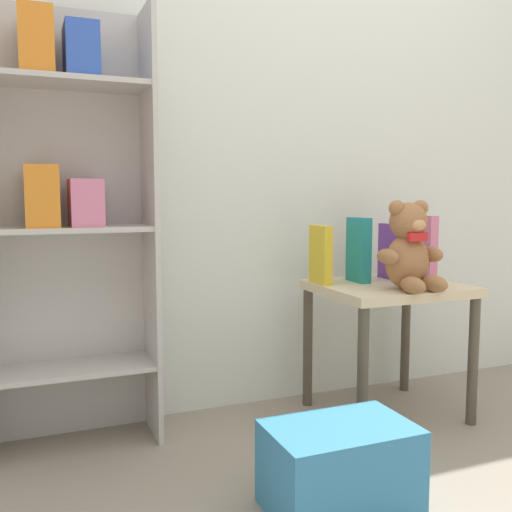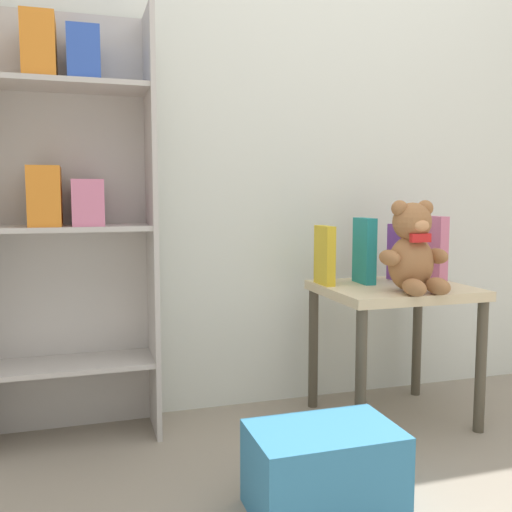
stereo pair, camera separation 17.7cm
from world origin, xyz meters
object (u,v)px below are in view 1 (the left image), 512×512
at_px(book_standing_yellow, 321,255).
at_px(book_standing_teal, 359,250).
at_px(book_standing_purple, 390,252).
at_px(storage_bin, 340,467).
at_px(bookshelf_side, 62,200).
at_px(book_standing_pink, 425,247).
at_px(display_table, 388,305).
at_px(teddy_bear, 409,249).

height_order(book_standing_yellow, book_standing_teal, book_standing_teal).
relative_size(book_standing_purple, storage_bin, 0.57).
bearing_deg(book_standing_purple, book_standing_teal, -176.84).
relative_size(bookshelf_side, book_standing_yellow, 6.65).
height_order(bookshelf_side, storage_bin, bookshelf_side).
bearing_deg(book_standing_yellow, book_standing_pink, -0.50).
bearing_deg(bookshelf_side, book_standing_yellow, -6.18).
bearing_deg(display_table, book_standing_pink, 21.14).
bearing_deg(bookshelf_side, book_standing_purple, -4.55).
bearing_deg(book_standing_teal, storage_bin, -123.64).
bearing_deg(teddy_bear, book_standing_purple, 69.49).
distance_m(bookshelf_side, storage_bin, 1.26).
xyz_separation_m(book_standing_yellow, storage_bin, (-0.29, -0.65, -0.53)).
height_order(bookshelf_side, teddy_bear, bookshelf_side).
xyz_separation_m(display_table, book_standing_teal, (-0.08, 0.09, 0.22)).
relative_size(teddy_bear, book_standing_purple, 1.43).
distance_m(bookshelf_side, book_standing_teal, 1.15).
bearing_deg(book_standing_purple, storage_bin, -135.79).
height_order(book_standing_yellow, storage_bin, book_standing_yellow).
distance_m(display_table, book_standing_yellow, 0.34).
relative_size(teddy_bear, book_standing_teal, 1.28).
distance_m(display_table, book_standing_pink, 0.34).
relative_size(display_table, book_standing_purple, 2.40).
xyz_separation_m(book_standing_purple, storage_bin, (-0.62, -0.66, -0.53)).
height_order(teddy_bear, book_standing_pink, teddy_bear).
bearing_deg(display_table, book_standing_yellow, 156.50).
distance_m(display_table, book_standing_teal, 0.25).
bearing_deg(storage_bin, book_standing_purple, 46.71).
bearing_deg(book_standing_purple, teddy_bear, -113.00).
relative_size(book_standing_teal, book_standing_purple, 1.13).
xyz_separation_m(teddy_bear, book_standing_teal, (-0.07, 0.23, -0.02)).
bearing_deg(display_table, book_standing_purple, 52.84).
distance_m(book_standing_purple, book_standing_pink, 0.17).
relative_size(book_standing_teal, storage_bin, 0.64).
distance_m(bookshelf_side, teddy_bear, 1.26).
bearing_deg(storage_bin, book_standing_pink, 39.36).
relative_size(book_standing_yellow, book_standing_pink, 0.88).
distance_m(bookshelf_side, book_standing_purple, 1.31).
bearing_deg(teddy_bear, book_standing_teal, 107.04).
distance_m(teddy_bear, book_standing_purple, 0.27).
distance_m(display_table, storage_bin, 0.83).
relative_size(display_table, teddy_bear, 1.67).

